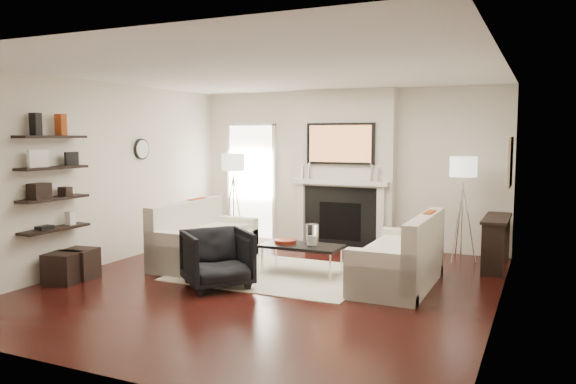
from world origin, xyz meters
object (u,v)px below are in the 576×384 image
at_px(loveseat_left_base, 206,250).
at_px(coffee_table, 302,246).
at_px(lamp_left_shade, 233,162).
at_px(armchair, 217,256).
at_px(ottoman_near, 80,264).
at_px(loveseat_right_base, 398,269).
at_px(lamp_right_shade, 463,167).

distance_m(loveseat_left_base, coffee_table, 1.59).
relative_size(loveseat_left_base, lamp_left_shade, 4.50).
relative_size(armchair, ottoman_near, 2.01).
height_order(armchair, lamp_left_shade, lamp_left_shade).
distance_m(loveseat_right_base, lamp_left_shade, 3.93).
distance_m(lamp_left_shade, ottoman_near, 3.34).
relative_size(loveseat_left_base, ottoman_near, 4.50).
height_order(loveseat_left_base, coffee_table, same).
height_order(coffee_table, ottoman_near, coffee_table).
bearing_deg(loveseat_left_base, loveseat_right_base, -0.54).
distance_m(coffee_table, lamp_left_shade, 2.79).
xyz_separation_m(coffee_table, armchair, (-0.72, -1.03, 0.00)).
bearing_deg(loveseat_right_base, loveseat_left_base, 179.46).
bearing_deg(lamp_right_shade, loveseat_left_base, -153.05).
bearing_deg(loveseat_left_base, ottoman_near, -126.12).
xyz_separation_m(loveseat_left_base, lamp_left_shade, (-0.44, 1.59, 1.24)).
bearing_deg(loveseat_right_base, lamp_right_shade, 73.19).
height_order(loveseat_right_base, lamp_right_shade, lamp_right_shade).
distance_m(loveseat_right_base, coffee_table, 1.35).
xyz_separation_m(coffee_table, lamp_left_shade, (-2.02, 1.61, 1.05)).
bearing_deg(armchair, lamp_right_shade, -1.94).
relative_size(coffee_table, armchair, 1.37).
bearing_deg(loveseat_right_base, coffee_table, 179.73).
height_order(lamp_right_shade, ottoman_near, lamp_right_shade).
bearing_deg(lamp_right_shade, coffee_table, -136.54).
relative_size(loveseat_left_base, lamp_right_shade, 4.50).
bearing_deg(lamp_left_shade, ottoman_near, -101.55).
xyz_separation_m(loveseat_right_base, lamp_left_shade, (-3.36, 1.61, 1.24)).
bearing_deg(loveseat_left_base, lamp_right_shade, 26.95).
bearing_deg(armchair, loveseat_right_base, -22.79).
distance_m(loveseat_right_base, ottoman_near, 4.23).
bearing_deg(lamp_left_shade, loveseat_right_base, -25.65).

